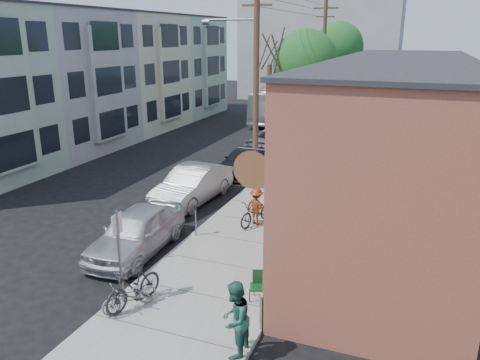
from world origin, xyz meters
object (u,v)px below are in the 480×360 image
(car_0, at_px, (137,231))
(patio_chair_b, at_px, (258,287))
(patron_green, at_px, (235,319))
(car_2, at_px, (244,161))
(tree_leafy_mid, at_px, (305,62))
(tree_leafy_far, at_px, (338,48))
(sign_post, at_px, (119,248))
(patio_chair_a, at_px, (278,264))
(bus, at_px, (283,102))
(patron_grey, at_px, (310,208))
(car_3, at_px, (270,141))
(cyclist, at_px, (256,206))
(car_1, at_px, (192,185))
(parking_meter_near, at_px, (195,215))
(parked_bike_a, at_px, (133,286))
(tree_bare, at_px, (268,126))
(parked_bike_b, at_px, (130,296))
(parking_meter_far, at_px, (263,162))
(utility_pole_near, at_px, (255,81))

(car_0, bearing_deg, patio_chair_b, -20.76)
(car_0, bearing_deg, patron_green, -40.03)
(car_2, bearing_deg, patron_green, -66.34)
(tree_leafy_mid, relative_size, tree_leafy_far, 0.92)
(sign_post, height_order, patio_chair_a, sign_post)
(car_2, relative_size, bus, 0.40)
(patron_grey, relative_size, car_0, 0.40)
(car_3, distance_m, bus, 12.40)
(cyclist, distance_m, car_2, 7.85)
(patron_grey, bearing_deg, car_1, -121.58)
(parking_meter_near, height_order, patio_chair_b, parking_meter_near)
(tree_leafy_mid, bearing_deg, car_2, -110.07)
(parked_bike_a, distance_m, car_0, 3.73)
(sign_post, distance_m, bus, 31.74)
(patio_chair_b, bearing_deg, bus, 83.49)
(tree_bare, xyz_separation_m, parked_bike_b, (-0.03, -12.40, -2.56))
(tree_bare, xyz_separation_m, car_2, (-2.00, 1.84, -2.46))
(patio_chair_a, bearing_deg, parking_meter_near, 172.88)
(patron_grey, bearing_deg, cyclist, -104.20)
(parking_meter_far, xyz_separation_m, patio_chair_b, (3.70, -11.60, -0.39))
(parking_meter_near, distance_m, car_1, 4.15)
(parking_meter_far, relative_size, patron_grey, 0.65)
(utility_pole_near, xyz_separation_m, car_3, (-1.72, 8.17, -4.70))
(parking_meter_far, bearing_deg, bus, 102.91)
(patron_grey, distance_m, parked_bike_b, 7.93)
(patio_chair_a, relative_size, patron_grey, 0.46)
(tree_leafy_far, bearing_deg, patron_grey, -81.95)
(patio_chair_b, xyz_separation_m, car_3, (-5.28, 17.91, 0.12))
(parking_meter_far, distance_m, car_0, 10.02)
(patron_green, bearing_deg, parking_meter_near, -146.47)
(cyclist, height_order, parked_bike_a, cyclist)
(tree_leafy_mid, height_order, car_0, tree_leafy_mid)
(sign_post, xyz_separation_m, parked_bike_b, (0.42, -0.27, -1.26))
(car_1, bearing_deg, patron_grey, -12.26)
(patio_chair_b, xyz_separation_m, patron_green, (0.25, -2.44, 0.51))
(parking_meter_far, bearing_deg, patron_grey, -57.43)
(tree_leafy_mid, bearing_deg, patron_grey, -74.87)
(utility_pole_near, bearing_deg, patio_chair_b, -69.93)
(parking_meter_far, bearing_deg, cyclist, -74.03)
(car_3, bearing_deg, car_1, -89.32)
(patron_grey, xyz_separation_m, car_3, (-5.53, 12.50, -0.40))
(patio_chair_b, height_order, car_1, car_1)
(patio_chair_a, height_order, patron_green, patron_green)
(car_3, bearing_deg, patron_grey, -63.40)
(sign_post, bearing_deg, car_1, 103.54)
(patron_grey, height_order, car_1, patron_grey)
(car_2, bearing_deg, car_3, 95.15)
(patron_green, bearing_deg, parking_meter_far, -164.50)
(parking_meter_near, bearing_deg, utility_pole_near, 88.72)
(tree_leafy_mid, xyz_separation_m, patron_grey, (3.40, -12.57, -4.73))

